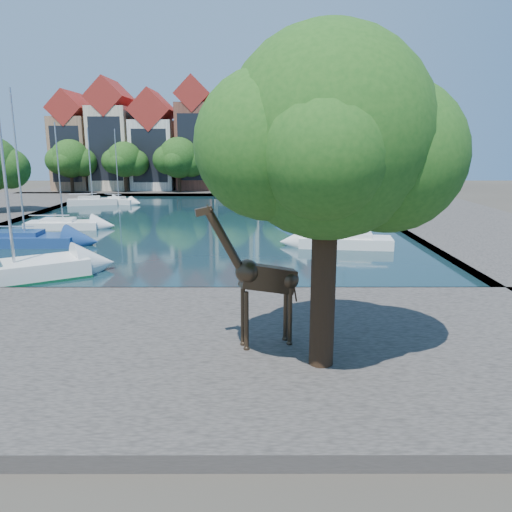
{
  "coord_description": "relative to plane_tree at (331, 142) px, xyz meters",
  "views": [
    {
      "loc": [
        5.33,
        -24.35,
        7.65
      ],
      "look_at": [
        5.36,
        -2.0,
        2.56
      ],
      "focal_mm": 35.0,
      "sensor_mm": 36.0,
      "label": 1
    }
  ],
  "objects": [
    {
      "name": "far_tree_west",
      "position": [
        -21.52,
        59.5,
        -2.6
      ],
      "size": [
        6.76,
        5.2,
        7.36
      ],
      "color": "#332114",
      "rests_on": "far_quay"
    },
    {
      "name": "ground",
      "position": [
        -7.62,
        9.01,
        -7.67
      ],
      "size": [
        160.0,
        160.0,
        0.0
      ],
      "primitive_type": "plane",
      "color": "#38332B",
      "rests_on": "ground"
    },
    {
      "name": "plane_tree",
      "position": [
        0.0,
        0.0,
        0.0
      ],
      "size": [
        8.32,
        6.4,
        10.62
      ],
      "color": "#332114",
      "rests_on": "near_quay"
    },
    {
      "name": "sailboat_left_e",
      "position": [
        -19.62,
        47.83,
        -7.08
      ],
      "size": [
        4.84,
        3.23,
        9.26
      ],
      "color": "silver",
      "rests_on": "water_basin"
    },
    {
      "name": "far_tree_far_east",
      "position": [
        10.48,
        59.5,
        -2.6
      ],
      "size": [
        6.76,
        5.2,
        7.36
      ],
      "color": "#332114",
      "rests_on": "far_quay"
    },
    {
      "name": "far_tree_east",
      "position": [
        2.49,
        59.5,
        -2.43
      ],
      "size": [
        7.54,
        5.8,
        7.84
      ],
      "color": "#332114",
      "rests_on": "far_quay"
    },
    {
      "name": "far_tree_mid_east",
      "position": [
        -5.52,
        59.5,
        -2.54
      ],
      "size": [
        7.02,
        5.4,
        7.52
      ],
      "color": "#332114",
      "rests_on": "far_quay"
    },
    {
      "name": "sailboat_left_d",
      "position": [
        -22.62,
        46.83,
        -7.01
      ],
      "size": [
        6.24,
        3.6,
        9.39
      ],
      "color": "silver",
      "rests_on": "water_basin"
    },
    {
      "name": "far_quay",
      "position": [
        -7.62,
        65.01,
        -7.42
      ],
      "size": [
        60.0,
        16.0,
        0.5
      ],
      "primitive_type": "cube",
      "color": "#4F4944",
      "rests_on": "ground"
    },
    {
      "name": "sailboat_right_c",
      "position": [
        7.29,
        36.75,
        -7.01
      ],
      "size": [
        6.95,
        3.06,
        10.44
      ],
      "color": "silver",
      "rests_on": "water_basin"
    },
    {
      "name": "water_basin",
      "position": [
        -7.62,
        33.01,
        -7.63
      ],
      "size": [
        38.0,
        50.0,
        0.08
      ],
      "primitive_type": "cube",
      "color": "black",
      "rests_on": "ground"
    },
    {
      "name": "sailboat_right_d",
      "position": [
        4.38,
        44.81,
        -7.05
      ],
      "size": [
        5.34,
        3.0,
        9.57
      ],
      "color": "white",
      "rests_on": "water_basin"
    },
    {
      "name": "far_tree_far_west",
      "position": [
        -29.51,
        59.5,
        -2.49
      ],
      "size": [
        7.28,
        5.6,
        7.68
      ],
      "color": "#332114",
      "rests_on": "far_quay"
    },
    {
      "name": "far_tree_mid_west",
      "position": [
        -13.51,
        59.5,
        -2.38
      ],
      "size": [
        7.8,
        6.0,
        8.0
      ],
      "color": "#332114",
      "rests_on": "far_quay"
    },
    {
      "name": "sailboat_left_b",
      "position": [
        -19.62,
        21.55,
        -6.99
      ],
      "size": [
        7.61,
        2.75,
        11.39
      ],
      "color": "navy",
      "rests_on": "water_basin"
    },
    {
      "name": "near_quay",
      "position": [
        -7.62,
        2.01,
        -7.42
      ],
      "size": [
        50.0,
        14.0,
        0.5
      ],
      "primitive_type": "cube",
      "color": "#4F4944",
      "rests_on": "ground"
    },
    {
      "name": "townhouse_east_inner",
      "position": [
        -5.62,
        64.99,
        0.06
      ],
      "size": [
        5.94,
        9.18,
        15.79
      ],
      "color": "tan",
      "rests_on": "far_quay"
    },
    {
      "name": "townhouse_west_inner",
      "position": [
        -18.12,
        64.99,
        -0.32
      ],
      "size": [
        6.43,
        9.18,
        15.15
      ],
      "color": "silver",
      "rests_on": "far_quay"
    },
    {
      "name": "sailboat_right_b",
      "position": [
        4.38,
        31.84,
        -7.11
      ],
      "size": [
        7.03,
        3.07,
        10.85
      ],
      "color": "navy",
      "rests_on": "water_basin"
    },
    {
      "name": "townhouse_west_end",
      "position": [
        -30.62,
        64.99,
        -0.31
      ],
      "size": [
        5.44,
        9.18,
        14.93
      ],
      "color": "#926D4F",
      "rests_on": "far_quay"
    },
    {
      "name": "right_quay",
      "position": [
        17.38,
        33.01,
        -7.42
      ],
      "size": [
        14.0,
        52.0,
        0.5
      ],
      "primitive_type": "cube",
      "color": "#4F4944",
      "rests_on": "ground"
    },
    {
      "name": "sailboat_right_a",
      "position": [
        4.38,
        20.95,
        -7.01
      ],
      "size": [
        7.05,
        3.25,
        10.65
      ],
      "color": "silver",
      "rests_on": "water_basin"
    },
    {
      "name": "sailboat_left_c",
      "position": [
        -19.62,
        29.1,
        -7.09
      ],
      "size": [
        6.47,
        2.57,
        9.32
      ],
      "color": "white",
      "rests_on": "water_basin"
    },
    {
      "name": "townhouse_east_mid",
      "position": [
        0.88,
        64.99,
        0.43
      ],
      "size": [
        6.43,
        9.18,
        16.65
      ],
      "color": "beige",
      "rests_on": "far_quay"
    },
    {
      "name": "townhouse_west_mid",
      "position": [
        -24.62,
        64.99,
        0.56
      ],
      "size": [
        5.94,
        9.18,
        16.79
      ],
      "color": "beige",
      "rests_on": "far_quay"
    },
    {
      "name": "townhouse_center",
      "position": [
        -11.62,
        64.99,
        0.69
      ],
      "size": [
        5.44,
        9.18,
        16.93
      ],
      "color": "brown",
      "rests_on": "far_quay"
    },
    {
      "name": "townhouse_east_end",
      "position": [
        7.38,
        64.99,
        -0.56
      ],
      "size": [
        5.44,
        9.18,
        14.43
      ],
      "color": "brown",
      "rests_on": "far_quay"
    },
    {
      "name": "giraffe_statue",
      "position": [
        -2.11,
        1.52,
        -4.65
      ],
      "size": [
        3.52,
        1.4,
        5.12
      ],
      "color": "#35271A",
      "rests_on": "near_quay"
    }
  ]
}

